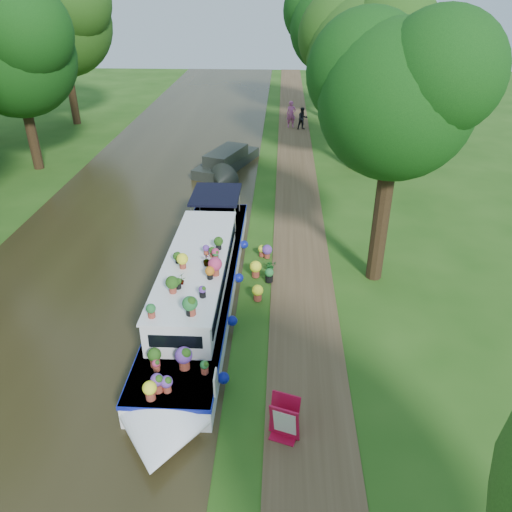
# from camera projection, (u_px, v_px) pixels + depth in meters

# --- Properties ---
(ground) EXTENTS (100.00, 100.00, 0.00)m
(ground) POSITION_uv_depth(u_px,v_px,m) (266.00, 323.00, 15.73)
(ground) COLOR #244F13
(ground) RESTS_ON ground
(canal_water) EXTENTS (10.00, 100.00, 0.02)m
(canal_water) POSITION_uv_depth(u_px,v_px,m) (80.00, 317.00, 16.00)
(canal_water) COLOR black
(canal_water) RESTS_ON ground
(towpath) EXTENTS (2.20, 100.00, 0.03)m
(towpath) POSITION_uv_depth(u_px,v_px,m) (304.00, 324.00, 15.67)
(towpath) COLOR brown
(towpath) RESTS_ON ground
(plant_boat) EXTENTS (2.29, 13.52, 2.25)m
(plant_boat) POSITION_uv_depth(u_px,v_px,m) (198.00, 286.00, 16.04)
(plant_boat) COLOR white
(plant_boat) RESTS_ON canal_water
(tree_near_overhang) EXTENTS (5.52, 5.28, 8.99)m
(tree_near_overhang) POSITION_uv_depth(u_px,v_px,m) (397.00, 89.00, 15.02)
(tree_near_overhang) COLOR black
(tree_near_overhang) RESTS_ON ground
(tree_near_mid) EXTENTS (6.90, 6.60, 9.40)m
(tree_near_mid) POSITION_uv_depth(u_px,v_px,m) (365.00, 47.00, 25.55)
(tree_near_mid) COLOR black
(tree_near_mid) RESTS_ON ground
(tree_near_far) EXTENTS (7.59, 7.26, 10.30)m
(tree_near_far) POSITION_uv_depth(u_px,v_px,m) (337.00, 19.00, 34.87)
(tree_near_far) COLOR black
(tree_near_far) RESTS_ON ground
(tree_far_c) EXTENTS (7.13, 6.82, 9.59)m
(tree_far_c) POSITION_uv_depth(u_px,v_px,m) (13.00, 45.00, 25.45)
(tree_far_c) COLOR black
(tree_far_c) RESTS_ON ground
(tree_far_d) EXTENTS (8.05, 7.70, 10.85)m
(tree_far_d) POSITION_uv_depth(u_px,v_px,m) (59.00, 14.00, 33.83)
(tree_far_d) COLOR black
(tree_far_d) RESTS_ON ground
(second_boat) EXTENTS (3.45, 6.34, 1.15)m
(second_boat) POSITION_uv_depth(u_px,v_px,m) (226.00, 162.00, 28.11)
(second_boat) COLOR black
(second_boat) RESTS_ON canal_water
(sandwich_board) EXTENTS (0.74, 0.74, 1.10)m
(sandwich_board) POSITION_uv_depth(u_px,v_px,m) (285.00, 421.00, 11.56)
(sandwich_board) COLOR #C10D35
(sandwich_board) RESTS_ON towpath
(pedestrian_pink) EXTENTS (0.72, 0.52, 1.85)m
(pedestrian_pink) POSITION_uv_depth(u_px,v_px,m) (291.00, 114.00, 35.88)
(pedestrian_pink) COLOR #C65193
(pedestrian_pink) RESTS_ON towpath
(pedestrian_dark) EXTENTS (0.90, 0.81, 1.54)m
(pedestrian_dark) POSITION_uv_depth(u_px,v_px,m) (303.00, 118.00, 35.46)
(pedestrian_dark) COLOR black
(pedestrian_dark) RESTS_ON towpath
(verge_plant) EXTENTS (0.49, 0.46, 0.44)m
(verge_plant) POSITION_uv_depth(u_px,v_px,m) (271.00, 266.00, 18.41)
(verge_plant) COLOR #1D6321
(verge_plant) RESTS_ON ground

